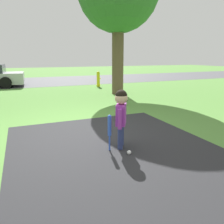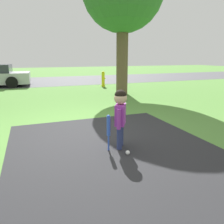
{
  "view_description": "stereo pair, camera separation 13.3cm",
  "coord_description": "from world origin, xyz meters",
  "px_view_note": "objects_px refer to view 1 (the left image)",
  "views": [
    {
      "loc": [
        -1.09,
        -4.21,
        1.55
      ],
      "look_at": [
        0.44,
        -0.56,
        0.55
      ],
      "focal_mm": 35.0,
      "sensor_mm": 36.0,
      "label": 1
    },
    {
      "loc": [
        -0.97,
        -4.26,
        1.55
      ],
      "look_at": [
        0.44,
        -0.56,
        0.55
      ],
      "focal_mm": 35.0,
      "sensor_mm": 36.0,
      "label": 2
    }
  ],
  "objects_px": {
    "fire_hydrant": "(98,79)",
    "child": "(121,111)",
    "sports_ball": "(129,152)",
    "baseball_bat": "(110,128)"
  },
  "relations": [
    {
      "from": "child",
      "to": "fire_hydrant",
      "type": "xyz_separation_m",
      "value": [
        2.27,
        7.69,
        -0.27
      ]
    },
    {
      "from": "child",
      "to": "sports_ball",
      "type": "xyz_separation_m",
      "value": [
        0.0,
        -0.32,
        -0.63
      ]
    },
    {
      "from": "sports_ball",
      "to": "fire_hydrant",
      "type": "distance_m",
      "value": 8.34
    },
    {
      "from": "sports_ball",
      "to": "fire_hydrant",
      "type": "relative_size",
      "value": 0.09
    },
    {
      "from": "fire_hydrant",
      "to": "child",
      "type": "bearing_deg",
      "value": -106.43
    },
    {
      "from": "baseball_bat",
      "to": "fire_hydrant",
      "type": "distance_m",
      "value": 8.14
    },
    {
      "from": "sports_ball",
      "to": "fire_hydrant",
      "type": "bearing_deg",
      "value": 74.2
    },
    {
      "from": "baseball_bat",
      "to": "fire_hydrant",
      "type": "relative_size",
      "value": 0.78
    },
    {
      "from": "sports_ball",
      "to": "fire_hydrant",
      "type": "height_order",
      "value": "fire_hydrant"
    },
    {
      "from": "sports_ball",
      "to": "child",
      "type": "bearing_deg",
      "value": 90.02
    }
  ]
}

